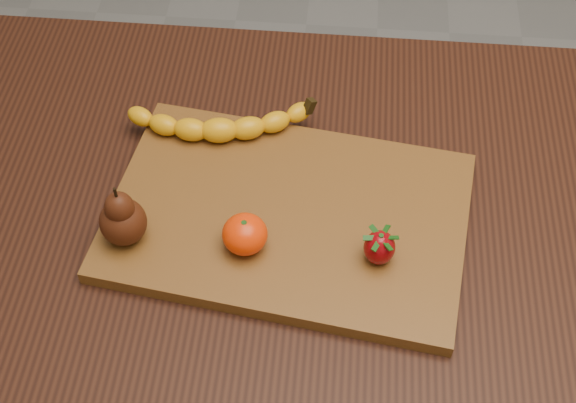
# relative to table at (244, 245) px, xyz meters

# --- Properties ---
(table) EXTENTS (1.00, 0.70, 0.76)m
(table) POSITION_rel_table_xyz_m (0.00, 0.00, 0.00)
(table) COLOR black
(table) RESTS_ON ground
(cutting_board) EXTENTS (0.49, 0.36, 0.02)m
(cutting_board) POSITION_rel_table_xyz_m (0.06, -0.03, 0.11)
(cutting_board) COLOR brown
(cutting_board) RESTS_ON table
(banana) EXTENTS (0.23, 0.08, 0.03)m
(banana) POSITION_rel_table_xyz_m (-0.04, 0.09, 0.13)
(banana) COLOR #EEA40B
(banana) RESTS_ON cutting_board
(pear) EXTENTS (0.07, 0.07, 0.09)m
(pear) POSITION_rel_table_xyz_m (-0.13, -0.08, 0.16)
(pear) COLOR #421A0A
(pear) RESTS_ON cutting_board
(mandarin) EXTENTS (0.06, 0.06, 0.05)m
(mandarin) POSITION_rel_table_xyz_m (0.02, -0.08, 0.14)
(mandarin) COLOR #F63202
(mandarin) RESTS_ON cutting_board
(strawberry) EXTENTS (0.04, 0.04, 0.05)m
(strawberry) POSITION_rel_table_xyz_m (0.18, -0.09, 0.14)
(strawberry) COLOR #850309
(strawberry) RESTS_ON cutting_board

